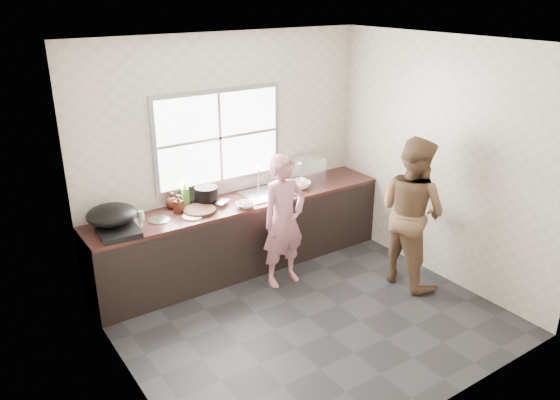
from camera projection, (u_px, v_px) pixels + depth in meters
floor at (308, 317)px, 5.57m from camera, size 3.60×3.20×0.01m
ceiling at (314, 43)px, 4.58m from camera, size 3.60×3.20×0.01m
wall_back at (227, 153)px, 6.31m from camera, size 3.60×0.01×2.70m
wall_left at (120, 241)px, 4.13m from camera, size 0.01×3.20×2.70m
wall_right at (441, 161)px, 6.02m from camera, size 0.01×3.20×2.70m
wall_front at (448, 260)px, 3.84m from camera, size 3.60×0.01×2.70m
cabinet at (242, 236)px, 6.41m from camera, size 3.60×0.62×0.82m
countertop at (241, 202)px, 6.25m from camera, size 3.60×0.64×0.04m
sink at (267, 194)px, 6.43m from camera, size 0.55×0.45×0.02m
faucet at (258, 178)px, 6.53m from camera, size 0.02×0.02×0.30m
window_frame at (219, 137)px, 6.17m from camera, size 1.60×0.05×1.10m
window_glazing at (220, 138)px, 6.15m from camera, size 1.50×0.01×1.00m
woman at (284, 225)px, 5.99m from camera, size 0.52×0.35×1.40m
person_side at (412, 212)px, 5.96m from camera, size 0.67×0.85×1.69m
cutting_board at (200, 210)px, 5.92m from camera, size 0.37×0.37×0.04m
cleaver at (222, 202)px, 6.09m from camera, size 0.21×0.18×0.01m
bowl_mince at (246, 205)px, 6.04m from camera, size 0.22×0.22×0.05m
bowl_crabs at (300, 185)px, 6.61m from camera, size 0.25×0.25×0.07m
bowl_held at (277, 197)px, 6.26m from camera, size 0.23×0.23×0.05m
black_pot at (206, 195)px, 6.14m from camera, size 0.35×0.35×0.19m
plate_food at (192, 216)px, 5.79m from camera, size 0.26×0.26×0.02m
bottle_green at (185, 194)px, 6.07m from camera, size 0.13×0.13×0.27m
bottle_brown_tall at (179, 204)px, 5.89m from camera, size 0.11×0.11×0.18m
bottle_brown_short at (172, 201)px, 6.00m from camera, size 0.15×0.15×0.17m
glass_jar at (141, 215)px, 5.72m from camera, size 0.09×0.09×0.10m
burner at (119, 232)px, 5.37m from camera, size 0.41×0.41×0.06m
wok at (112, 215)px, 5.46m from camera, size 0.59×0.59×0.19m
dish_rack at (307, 169)px, 6.83m from camera, size 0.40×0.28×0.30m
pot_lid_left at (159, 220)px, 5.71m from camera, size 0.30×0.30×0.01m
pot_lid_right at (129, 224)px, 5.61m from camera, size 0.30×0.30×0.01m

